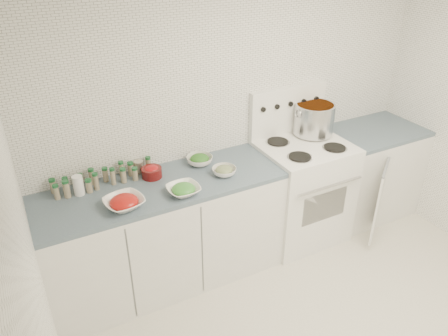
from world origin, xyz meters
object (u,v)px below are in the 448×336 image
stock_pot (314,118)px  bowl_tomato (124,202)px  stove (301,188)px  bowl_snowpea (184,189)px

stock_pot → bowl_tomato: size_ratio=1.23×
stove → stock_pot: stove is taller
stock_pot → bowl_tomato: bearing=-170.7°
bowl_snowpea → stove: bearing=8.6°
stove → stock_pot: size_ratio=3.63×
stock_pot → bowl_tomato: (-1.82, -0.30, -0.15)m
bowl_snowpea → bowl_tomato: bearing=175.9°
stock_pot → bowl_snowpea: bearing=-166.8°
stove → stock_pot: (0.19, 0.15, 0.60)m
bowl_tomato → bowl_snowpea: bowl_tomato is taller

